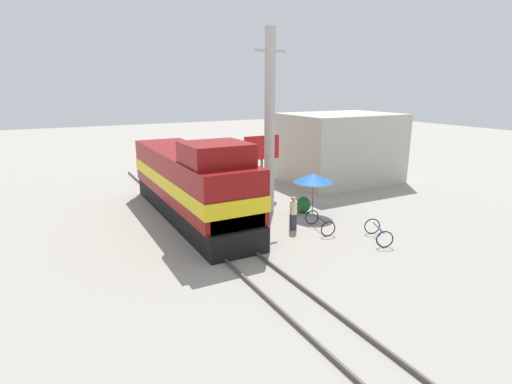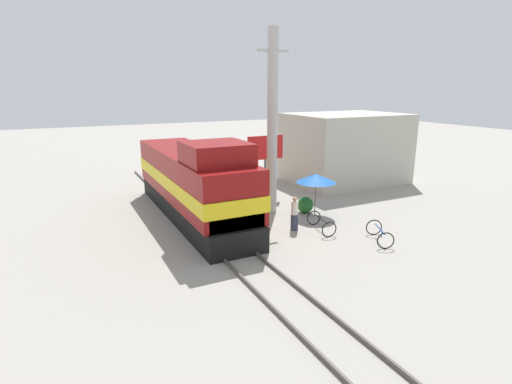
{
  "view_description": "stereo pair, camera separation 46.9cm",
  "coord_description": "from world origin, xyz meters",
  "px_view_note": "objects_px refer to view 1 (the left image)",
  "views": [
    {
      "loc": [
        -6.63,
        -16.18,
        6.83
      ],
      "look_at": [
        1.2,
        -1.64,
        2.45
      ],
      "focal_mm": 28.0,
      "sensor_mm": 36.0,
      "label": 1
    },
    {
      "loc": [
        -6.21,
        -16.39,
        6.83
      ],
      "look_at": [
        1.2,
        -1.64,
        2.45
      ],
      "focal_mm": 28.0,
      "sensor_mm": 36.0,
      "label": 2
    }
  ],
  "objects_px": {
    "locomotive": "(192,184)",
    "vendor_umbrella": "(313,178)",
    "utility_pole": "(270,123)",
    "billboard_sign": "(262,151)",
    "bicycle": "(320,223)",
    "bicycle_spare": "(378,232)",
    "person_bystander": "(293,212)"
  },
  "relations": [
    {
      "from": "locomotive",
      "to": "person_bystander",
      "type": "bearing_deg",
      "value": -46.42
    },
    {
      "from": "billboard_sign",
      "to": "bicycle",
      "type": "height_order",
      "value": "billboard_sign"
    },
    {
      "from": "locomotive",
      "to": "billboard_sign",
      "type": "height_order",
      "value": "locomotive"
    },
    {
      "from": "locomotive",
      "to": "billboard_sign",
      "type": "relative_size",
      "value": 3.15
    },
    {
      "from": "person_bystander",
      "to": "bicycle",
      "type": "xyz_separation_m",
      "value": [
        1.13,
        -0.65,
        -0.53
      ]
    },
    {
      "from": "billboard_sign",
      "to": "bicycle",
      "type": "xyz_separation_m",
      "value": [
        -0.34,
        -6.46,
        -2.6
      ]
    },
    {
      "from": "utility_pole",
      "to": "person_bystander",
      "type": "relative_size",
      "value": 5.76
    },
    {
      "from": "locomotive",
      "to": "bicycle_spare",
      "type": "relative_size",
      "value": 6.53
    },
    {
      "from": "locomotive",
      "to": "bicycle",
      "type": "distance_m",
      "value": 6.88
    },
    {
      "from": "utility_pole",
      "to": "billboard_sign",
      "type": "xyz_separation_m",
      "value": [
        1.0,
        2.64,
        -1.93
      ]
    },
    {
      "from": "person_bystander",
      "to": "bicycle_spare",
      "type": "distance_m",
      "value": 4.05
    },
    {
      "from": "locomotive",
      "to": "utility_pole",
      "type": "distance_m",
      "value": 5.23
    },
    {
      "from": "person_bystander",
      "to": "utility_pole",
      "type": "bearing_deg",
      "value": 81.64
    },
    {
      "from": "locomotive",
      "to": "billboard_sign",
      "type": "xyz_separation_m",
      "value": [
        5.22,
        1.86,
        1.05
      ]
    },
    {
      "from": "bicycle",
      "to": "utility_pole",
      "type": "bearing_deg",
      "value": -69.19
    },
    {
      "from": "vendor_umbrella",
      "to": "bicycle",
      "type": "distance_m",
      "value": 3.01
    },
    {
      "from": "locomotive",
      "to": "vendor_umbrella",
      "type": "relative_size",
      "value": 5.36
    },
    {
      "from": "vendor_umbrella",
      "to": "person_bystander",
      "type": "xyz_separation_m",
      "value": [
        -2.29,
        -1.55,
        -1.15
      ]
    },
    {
      "from": "locomotive",
      "to": "billboard_sign",
      "type": "distance_m",
      "value": 5.64
    },
    {
      "from": "bicycle",
      "to": "bicycle_spare",
      "type": "relative_size",
      "value": 1.02
    },
    {
      "from": "bicycle_spare",
      "to": "person_bystander",
      "type": "bearing_deg",
      "value": 156.95
    },
    {
      "from": "locomotive",
      "to": "bicycle_spare",
      "type": "distance_m",
      "value": 9.58
    },
    {
      "from": "vendor_umbrella",
      "to": "bicycle_spare",
      "type": "height_order",
      "value": "vendor_umbrella"
    },
    {
      "from": "person_bystander",
      "to": "vendor_umbrella",
      "type": "bearing_deg",
      "value": 34.12
    },
    {
      "from": "utility_pole",
      "to": "bicycle",
      "type": "height_order",
      "value": "utility_pole"
    },
    {
      "from": "bicycle_spare",
      "to": "bicycle",
      "type": "bearing_deg",
      "value": 148.42
    },
    {
      "from": "billboard_sign",
      "to": "person_bystander",
      "type": "bearing_deg",
      "value": -104.15
    },
    {
      "from": "utility_pole",
      "to": "billboard_sign",
      "type": "relative_size",
      "value": 2.49
    },
    {
      "from": "utility_pole",
      "to": "bicycle_spare",
      "type": "height_order",
      "value": "utility_pole"
    },
    {
      "from": "utility_pole",
      "to": "bicycle",
      "type": "distance_m",
      "value": 5.96
    },
    {
      "from": "locomotive",
      "to": "bicycle",
      "type": "bearing_deg",
      "value": -43.31
    },
    {
      "from": "vendor_umbrella",
      "to": "bicycle",
      "type": "height_order",
      "value": "vendor_umbrella"
    }
  ]
}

